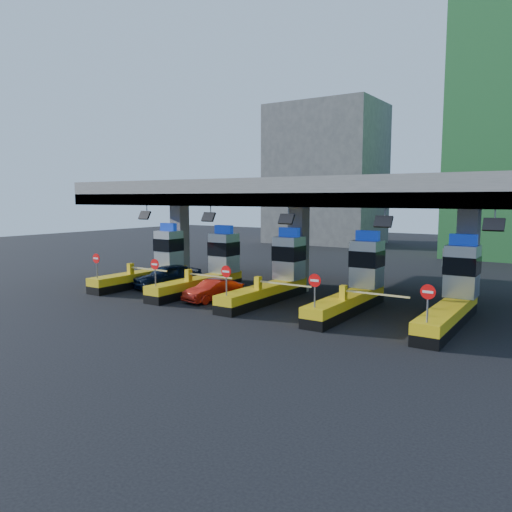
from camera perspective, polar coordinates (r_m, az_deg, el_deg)
The scene contains 10 objects.
ground at distance 29.45m, azimuth 2.02°, elevation -5.01°, with size 120.00×120.00×0.00m, color black.
toll_canopy at distance 31.33m, azimuth 4.84°, elevation 6.96°, with size 28.00×12.09×7.00m.
toll_lane_far_left at distance 35.60m, azimuth -11.59°, elevation -0.83°, with size 4.43×8.00×4.16m.
toll_lane_left at distance 32.28m, azimuth -5.30°, elevation -1.49°, with size 4.43×8.00×4.16m.
toll_lane_center at distance 29.44m, azimuth 2.32°, elevation -2.25°, with size 4.43×8.00×4.16m.
toll_lane_right at distance 27.22m, azimuth 11.38°, elevation -3.11°, with size 4.43×8.00×4.16m.
toll_lane_far_right at distance 25.80m, azimuth 21.74°, elevation -3.99°, with size 4.43×8.00×4.16m.
bg_building_concrete at distance 67.28m, azimuth 7.98°, elevation 9.18°, with size 14.00×10.00×18.00m, color #4C4C49.
van at distance 33.63m, azimuth -10.06°, elevation -2.28°, with size 1.87×4.65×1.58m, color black.
red_car at distance 29.13m, azimuth -4.91°, elevation -3.93°, with size 1.30×3.72×1.23m, color #99150B.
Camera 1 is at (15.04, -24.61, 5.95)m, focal length 35.00 mm.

